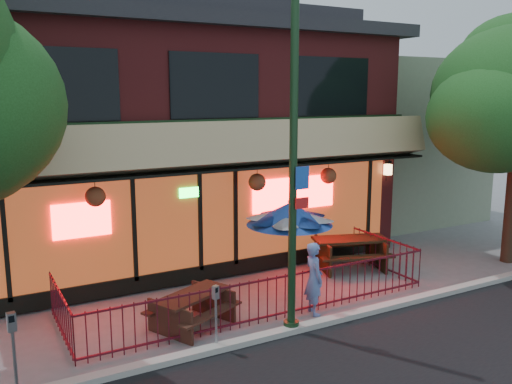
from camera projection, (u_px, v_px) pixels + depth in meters
ground at (281, 323)px, 11.53m from camera, size 80.00×80.00×0.00m
curb at (294, 329)px, 11.09m from camera, size 80.00×0.25×0.12m
restaurant_building at (163, 116)px, 16.91m from camera, size 12.96×9.49×8.05m
neighbor_building at (372, 139)px, 21.89m from camera, size 6.00×7.00×6.00m
patio_fence at (269, 288)px, 11.85m from camera, size 8.44×2.62×1.00m
street_light at (293, 180)px, 10.61m from camera, size 0.43×0.32×7.00m
picnic_table_left at (192, 305)px, 11.28m from camera, size 2.08×1.89×0.73m
picnic_table_right at (350, 248)px, 15.05m from camera, size 2.42×2.12×0.87m
patio_umbrella at (290, 214)px, 12.84m from camera, size 2.06×2.06×2.35m
pedestrian at (314, 278)px, 11.89m from camera, size 0.48×0.65×1.63m
parking_meter_near at (216, 306)px, 10.22m from camera, size 0.14×0.13×1.27m
parking_meter_far at (13, 341)px, 8.46m from camera, size 0.14×0.13×1.48m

